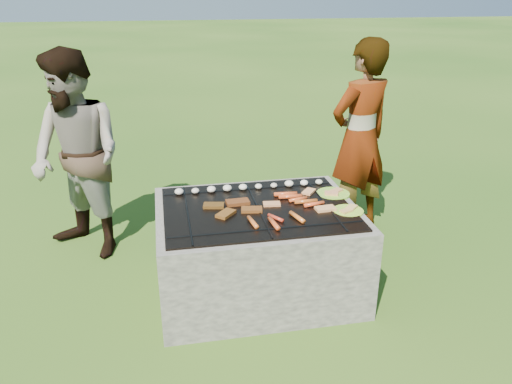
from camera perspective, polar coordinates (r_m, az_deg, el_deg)
lawn at (r=3.52m, az=0.16°, el=-10.91°), size 60.00×60.00×0.00m
fire_pit at (r=3.37m, az=0.16°, el=-6.90°), size 1.30×1.00×0.62m
mushrooms at (r=3.50m, az=-1.04°, el=0.60°), size 1.06×0.06×0.04m
pork_slabs at (r=3.21m, az=-2.67°, el=-1.73°), size 0.37×0.28×0.02m
sausages at (r=3.20m, az=3.75°, el=-1.75°), size 0.54×0.53×0.03m
bread_on_grate at (r=3.29m, az=5.63°, el=-1.18°), size 0.45×0.40×0.02m
plate_far at (r=3.48m, az=8.81°, el=-0.18°), size 0.23×0.23×0.03m
plate_near at (r=3.24m, az=10.50°, el=-2.11°), size 0.22×0.22×0.03m
cook at (r=4.16m, az=11.80°, el=6.05°), size 0.68×0.56×1.59m
bystander at (r=3.88m, az=-19.73°, el=3.77°), size 0.95×0.95×1.55m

